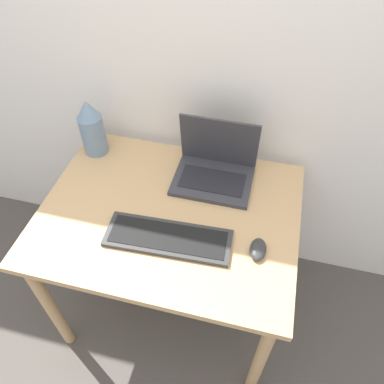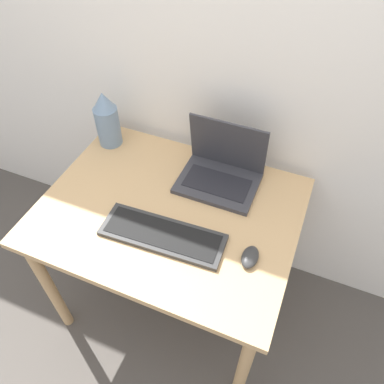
% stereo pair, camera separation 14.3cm
% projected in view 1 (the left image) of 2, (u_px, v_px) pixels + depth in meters
% --- Properties ---
extents(ground_plane, '(12.00, 12.00, 0.00)m').
position_uv_depth(ground_plane, '(153.00, 373.00, 1.79)').
color(ground_plane, '#4C4742').
extents(wall_back, '(6.00, 0.05, 2.50)m').
position_uv_depth(wall_back, '(197.00, 39.00, 1.43)').
color(wall_back, white).
rests_on(wall_back, ground_plane).
extents(desk, '(1.03, 0.79, 0.75)m').
position_uv_depth(desk, '(170.00, 227.00, 1.57)').
color(desk, tan).
rests_on(desk, ground_plane).
extents(laptop, '(0.33, 0.25, 0.27)m').
position_uv_depth(laptop, '(215.00, 167.00, 1.59)').
color(laptop, '#333338').
rests_on(laptop, desk).
extents(keyboard, '(0.48, 0.18, 0.02)m').
position_uv_depth(keyboard, '(168.00, 238.00, 1.39)').
color(keyboard, '#2D2D2D').
rests_on(keyboard, desk).
extents(mouse, '(0.06, 0.10, 0.03)m').
position_uv_depth(mouse, '(258.00, 249.00, 1.35)').
color(mouse, '#2D2D2D').
rests_on(mouse, desk).
extents(vase, '(0.11, 0.11, 0.27)m').
position_uv_depth(vase, '(92.00, 128.00, 1.65)').
color(vase, slate).
rests_on(vase, desk).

